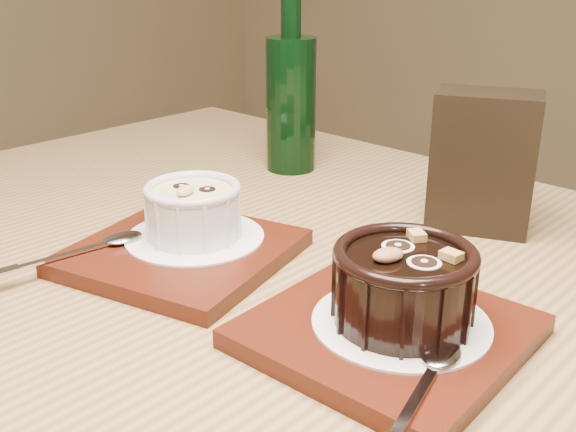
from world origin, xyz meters
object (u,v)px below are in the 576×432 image
ramekin_dark (404,282)px  green_bottle (291,99)px  table (313,378)px  ramekin_white (193,208)px  condiment_stand (483,162)px  tray_left (182,253)px  tray_right (387,331)px

ramekin_dark → green_bottle: (-0.32, 0.28, 0.04)m
table → green_bottle: 0.38m
green_bottle → ramekin_white: bearing=-70.4°
condiment_stand → green_bottle: green_bottle is taller
tray_left → condiment_stand: bearing=54.3°
table → ramekin_dark: bearing=-14.7°
table → condiment_stand: condiment_stand is taller
ramekin_white → tray_right: size_ratio=0.50×
ramekin_white → ramekin_dark: 0.23m
tray_left → ramekin_white: (-0.00, 0.02, 0.04)m
condiment_stand → table: bearing=-102.6°
ramekin_white → tray_right: 0.23m
tray_left → tray_right: (0.22, 0.00, 0.00)m
table → green_bottle: size_ratio=5.35×
tray_left → condiment_stand: size_ratio=1.29×
tray_left → tray_right: same height
ramekin_white → ramekin_dark: ramekin_dark is taller
tray_right → condiment_stand: condiment_stand is taller
ramekin_white → green_bottle: bearing=91.3°
tray_left → ramekin_white: bearing=98.0°
tray_left → green_bottle: green_bottle is taller
condiment_stand → ramekin_dark: bearing=-78.4°
table → tray_left: tray_left is taller
green_bottle → table: bearing=-48.0°
tray_left → condiment_stand: (0.18, 0.25, 0.06)m
tray_left → tray_right: 0.22m
tray_left → ramekin_dark: bearing=1.3°
ramekin_white → condiment_stand: 0.29m
tray_left → condiment_stand: 0.31m
ramekin_white → ramekin_dark: (0.23, -0.01, 0.00)m
table → tray_right: size_ratio=7.00×
tray_right → condiment_stand: size_ratio=1.29×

